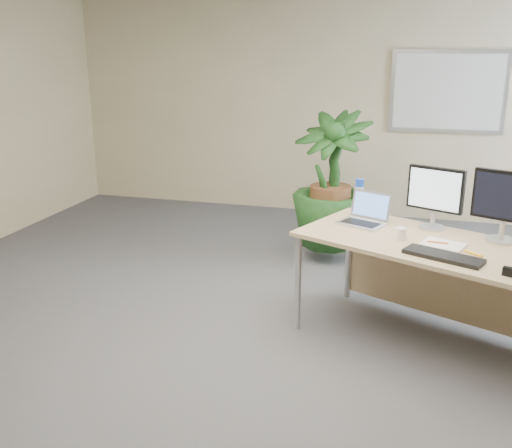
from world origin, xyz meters
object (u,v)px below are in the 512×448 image
(desk, at_px, (451,264))
(laptop, at_px, (365,216))
(floor_plant, at_px, (331,187))
(monitor_right, at_px, (506,202))
(monitor_left, at_px, (435,194))

(desk, xyz_separation_m, laptop, (-0.62, 0.28, 0.22))
(laptop, bearing_deg, floor_plant, 110.07)
(monitor_right, bearing_deg, desk, -163.85)
(desk, xyz_separation_m, floor_plant, (-1.06, 1.47, 0.14))
(floor_plant, bearing_deg, desk, -54.22)
(monitor_left, bearing_deg, floor_plant, 127.32)
(monitor_right, bearing_deg, monitor_left, 158.54)
(monitor_left, distance_m, laptop, 0.52)
(monitor_left, distance_m, monitor_right, 0.48)
(monitor_left, bearing_deg, laptop, 178.67)
(monitor_left, relative_size, monitor_right, 0.93)
(desk, relative_size, monitor_left, 4.78)
(monitor_left, height_order, laptop, monitor_left)
(monitor_left, height_order, monitor_right, monitor_right)
(floor_plant, bearing_deg, laptop, -69.93)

